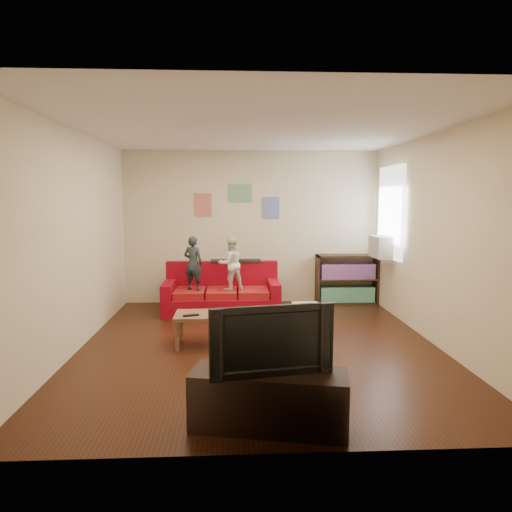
{
  "coord_description": "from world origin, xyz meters",
  "views": [
    {
      "loc": [
        -0.32,
        -5.63,
        1.87
      ],
      "look_at": [
        0.0,
        0.8,
        1.05
      ],
      "focal_mm": 32.0,
      "sensor_mm": 36.0,
      "label": 1
    }
  ],
  "objects_px": {
    "coffee_table": "(212,318)",
    "television": "(269,338)",
    "sofa": "(222,295)",
    "child_b": "(231,264)",
    "child_a": "(193,263)",
    "bookshelf": "(347,281)",
    "file_box": "(305,312)",
    "tv_stand": "(269,400)"
  },
  "relations": [
    {
      "from": "coffee_table",
      "to": "television",
      "type": "distance_m",
      "value": 2.25
    },
    {
      "from": "sofa",
      "to": "child_b",
      "type": "height_order",
      "value": "child_b"
    },
    {
      "from": "child_a",
      "to": "sofa",
      "type": "bearing_deg",
      "value": -138.62
    },
    {
      "from": "child_b",
      "to": "bookshelf",
      "type": "height_order",
      "value": "child_b"
    },
    {
      "from": "child_a",
      "to": "coffee_table",
      "type": "height_order",
      "value": "child_a"
    },
    {
      "from": "file_box",
      "to": "coffee_table",
      "type": "bearing_deg",
      "value": -141.67
    },
    {
      "from": "child_b",
      "to": "television",
      "type": "relative_size",
      "value": 0.86
    },
    {
      "from": "child_a",
      "to": "tv_stand",
      "type": "xyz_separation_m",
      "value": [
        0.92,
        -3.74,
        -0.6
      ]
    },
    {
      "from": "sofa",
      "to": "file_box",
      "type": "height_order",
      "value": "sofa"
    },
    {
      "from": "file_box",
      "to": "child_a",
      "type": "bearing_deg",
      "value": 163.72
    },
    {
      "from": "child_b",
      "to": "bookshelf",
      "type": "xyz_separation_m",
      "value": [
        2.07,
        0.67,
        -0.43
      ]
    },
    {
      "from": "coffee_table",
      "to": "bookshelf",
      "type": "bearing_deg",
      "value": 44.52
    },
    {
      "from": "sofa",
      "to": "tv_stand",
      "type": "distance_m",
      "value": 3.93
    },
    {
      "from": "coffee_table",
      "to": "television",
      "type": "xyz_separation_m",
      "value": [
        0.56,
        -2.14,
        0.4
      ]
    },
    {
      "from": "sofa",
      "to": "coffee_table",
      "type": "relative_size",
      "value": 2.04
    },
    {
      "from": "bookshelf",
      "to": "tv_stand",
      "type": "height_order",
      "value": "bookshelf"
    },
    {
      "from": "child_a",
      "to": "television",
      "type": "xyz_separation_m",
      "value": [
        0.92,
        -3.74,
        -0.07
      ]
    },
    {
      "from": "child_a",
      "to": "tv_stand",
      "type": "relative_size",
      "value": 0.69
    },
    {
      "from": "child_b",
      "to": "child_a",
      "type": "bearing_deg",
      "value": -22.68
    },
    {
      "from": "child_b",
      "to": "tv_stand",
      "type": "bearing_deg",
      "value": 72.29
    },
    {
      "from": "file_box",
      "to": "television",
      "type": "relative_size",
      "value": 0.4
    },
    {
      "from": "tv_stand",
      "to": "television",
      "type": "distance_m",
      "value": 0.52
    },
    {
      "from": "coffee_table",
      "to": "television",
      "type": "bearing_deg",
      "value": -75.27
    },
    {
      "from": "child_a",
      "to": "child_b",
      "type": "xyz_separation_m",
      "value": [
        0.6,
        0.0,
        -0.01
      ]
    },
    {
      "from": "bookshelf",
      "to": "tv_stand",
      "type": "bearing_deg",
      "value": -111.54
    },
    {
      "from": "child_a",
      "to": "coffee_table",
      "type": "distance_m",
      "value": 1.71
    },
    {
      "from": "sofa",
      "to": "bookshelf",
      "type": "distance_m",
      "value": 2.27
    },
    {
      "from": "sofa",
      "to": "file_box",
      "type": "bearing_deg",
      "value": -27.57
    },
    {
      "from": "file_box",
      "to": "tv_stand",
      "type": "xyz_separation_m",
      "value": [
        -0.81,
        -3.23,
        0.1
      ]
    },
    {
      "from": "sofa",
      "to": "child_b",
      "type": "bearing_deg",
      "value": -48.0
    },
    {
      "from": "television",
      "to": "tv_stand",
      "type": "bearing_deg",
      "value": 0.0
    },
    {
      "from": "coffee_table",
      "to": "tv_stand",
      "type": "bearing_deg",
      "value": -75.27
    },
    {
      "from": "bookshelf",
      "to": "television",
      "type": "relative_size",
      "value": 1.1
    },
    {
      "from": "tv_stand",
      "to": "television",
      "type": "relative_size",
      "value": 1.27
    },
    {
      "from": "sofa",
      "to": "television",
      "type": "xyz_separation_m",
      "value": [
        0.47,
        -3.91,
        0.48
      ]
    },
    {
      "from": "sofa",
      "to": "tv_stand",
      "type": "bearing_deg",
      "value": -83.1
    },
    {
      "from": "child_b",
      "to": "tv_stand",
      "type": "xyz_separation_m",
      "value": [
        0.32,
        -3.74,
        -0.59
      ]
    },
    {
      "from": "child_b",
      "to": "file_box",
      "type": "relative_size",
      "value": 2.18
    },
    {
      "from": "coffee_table",
      "to": "file_box",
      "type": "bearing_deg",
      "value": 38.33
    },
    {
      "from": "child_b",
      "to": "bookshelf",
      "type": "distance_m",
      "value": 2.21
    },
    {
      "from": "coffee_table",
      "to": "child_a",
      "type": "bearing_deg",
      "value": 102.75
    },
    {
      "from": "bookshelf",
      "to": "file_box",
      "type": "relative_size",
      "value": 2.77
    }
  ]
}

